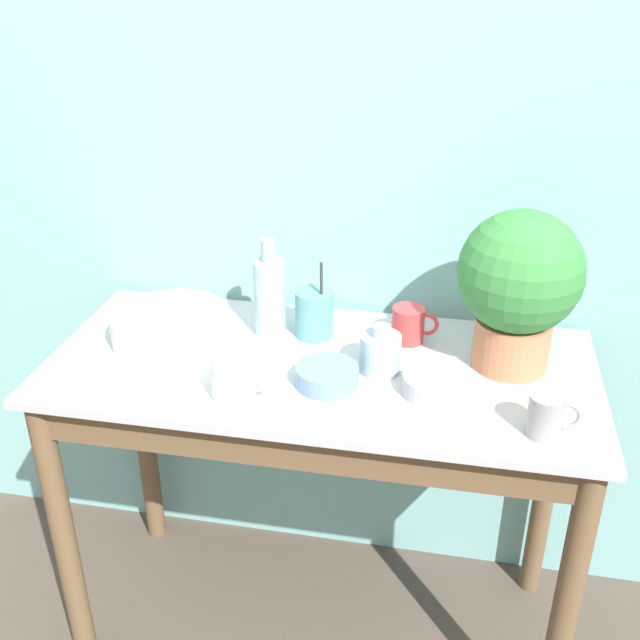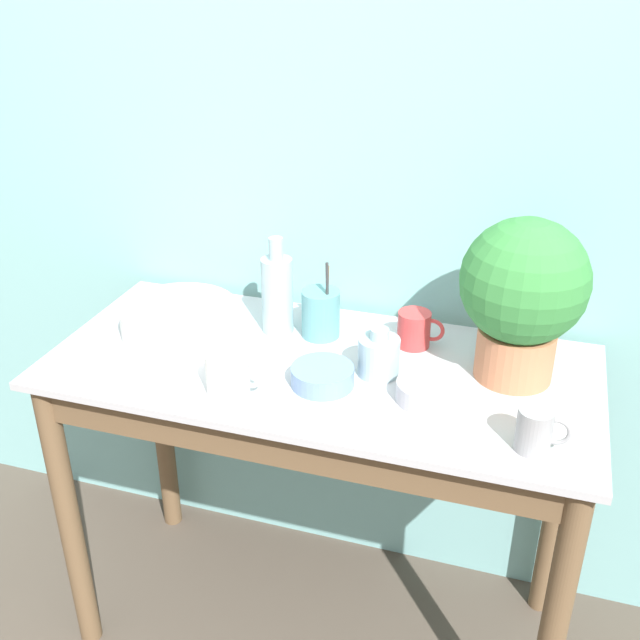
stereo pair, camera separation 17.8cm
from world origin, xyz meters
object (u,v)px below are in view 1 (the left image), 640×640
at_px(bowl_small_steel, 432,385).
at_px(bottle_tall, 270,295).
at_px(mug_red, 409,324).
at_px(bowl_small_blue, 327,376).
at_px(bowl_wash_large, 171,328).
at_px(utensil_cup, 315,314).
at_px(mug_white, 234,378).
at_px(bottle_short, 380,352).
at_px(potted_plant, 519,282).
at_px(mug_grey, 547,415).

bearing_deg(bowl_small_steel, bottle_tall, 153.70).
distance_m(mug_red, bowl_small_blue, 0.30).
relative_size(bowl_wash_large, bowl_small_blue, 2.04).
bearing_deg(utensil_cup, mug_white, -109.98).
xyz_separation_m(bottle_tall, bottle_short, (0.30, -0.13, -0.06)).
bearing_deg(mug_white, bowl_small_blue, 25.66).
bearing_deg(utensil_cup, potted_plant, -6.62).
bearing_deg(mug_grey, utensil_cup, 148.87).
distance_m(bottle_short, bowl_small_blue, 0.15).
height_order(potted_plant, mug_white, potted_plant).
height_order(mug_grey, bowl_small_blue, mug_grey).
relative_size(potted_plant, bowl_wash_large, 1.30).
distance_m(bowl_wash_large, bottle_tall, 0.26).
xyz_separation_m(bottle_short, utensil_cup, (-0.19, 0.14, 0.01)).
xyz_separation_m(bowl_small_steel, utensil_cup, (-0.32, 0.22, 0.04)).
relative_size(bowl_wash_large, mug_grey, 2.74).
xyz_separation_m(mug_grey, bowl_small_steel, (-0.24, 0.11, -0.02)).
relative_size(bowl_small_steel, utensil_cup, 0.64).
height_order(mug_red, bowl_small_blue, mug_red).
relative_size(potted_plant, bottle_tall, 1.50).
xyz_separation_m(bowl_wash_large, bowl_small_steel, (0.67, -0.12, -0.02)).
height_order(potted_plant, utensil_cup, potted_plant).
relative_size(bowl_small_blue, bowl_small_steel, 1.08).
height_order(mug_white, mug_grey, mug_white).
height_order(mug_grey, utensil_cup, utensil_cup).
bearing_deg(potted_plant, bottle_short, -164.33).
distance_m(bowl_small_blue, utensil_cup, 0.25).
relative_size(bottle_short, bowl_small_blue, 0.82).
xyz_separation_m(bottle_tall, mug_red, (0.36, 0.03, -0.06)).
relative_size(mug_red, utensil_cup, 0.56).
bearing_deg(mug_grey, mug_red, 131.45).
xyz_separation_m(potted_plant, mug_red, (-0.25, 0.08, -0.17)).
xyz_separation_m(mug_red, bowl_small_steel, (0.07, -0.24, -0.02)).
bearing_deg(utensil_cup, mug_red, 4.58).
distance_m(bottle_short, bowl_small_steel, 0.16).
xyz_separation_m(bowl_wash_large, bottle_tall, (0.24, 0.10, 0.07)).
height_order(bowl_small_blue, utensil_cup, utensil_cup).
bearing_deg(mug_red, mug_grey, -48.55).
xyz_separation_m(bottle_short, bowl_small_steel, (0.13, -0.08, -0.03)).
relative_size(potted_plant, bottle_short, 3.25).
xyz_separation_m(mug_grey, bowl_small_blue, (-0.48, 0.11, -0.02)).
bearing_deg(mug_grey, potted_plant, 102.97).
bearing_deg(bottle_short, mug_grey, -27.68).
bearing_deg(mug_white, mug_red, 43.55).
height_order(bowl_wash_large, bottle_short, bottle_short).
bearing_deg(bowl_small_blue, mug_white, -154.34).
bearing_deg(bottle_tall, mug_red, 4.52).
height_order(bottle_short, mug_grey, bottle_short).
bearing_deg(bottle_short, potted_plant, 15.67).
bearing_deg(potted_plant, bowl_wash_large, -176.58).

